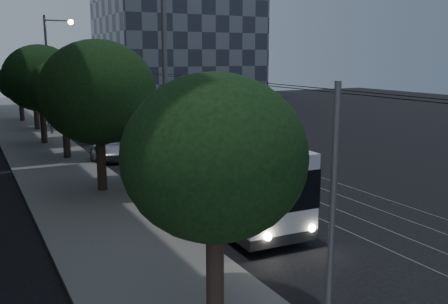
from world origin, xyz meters
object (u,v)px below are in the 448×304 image
car_white_b (90,127)px  car_white_d (78,119)px  car_white_c (62,121)px  trolleybus (206,166)px  car_white_a (106,137)px  streetlamp_near (175,68)px  streetlamp_far (53,64)px  pickup_silver (115,145)px

car_white_b → car_white_d: car_white_b is taller
car_white_b → car_white_c: 5.72m
trolleybus → car_white_a: 16.72m
car_white_b → streetlamp_near: size_ratio=0.47×
car_white_b → streetlamp_far: streetlamp_far is taller
trolleybus → car_white_d: size_ratio=3.33×
pickup_silver → streetlamp_near: 14.75m
car_white_a → car_white_c: size_ratio=0.96×
car_white_d → pickup_silver: bearing=-103.1°
pickup_silver → car_white_c: 15.22m
trolleybus → streetlamp_near: streetlamp_near is taller
trolleybus → pickup_silver: trolleybus is taller
car_white_c → streetlamp_near: streetlamp_near is taller
car_white_a → streetlamp_far: bearing=98.9°
car_white_c → streetlamp_near: size_ratio=0.38×
car_white_a → car_white_d: 11.56m
streetlamp_near → car_white_a: bearing=84.1°
car_white_a → car_white_d: car_white_d is taller
pickup_silver → car_white_a: size_ratio=1.55×
car_white_a → streetlamp_far: (-2.39, 6.75, 5.21)m
car_white_c → streetlamp_near: (-0.58, -28.94, 5.41)m
streetlamp_near → pickup_silver: bearing=84.8°
pickup_silver → trolleybus: bearing=-65.9°
trolleybus → car_white_c: (-1.40, 27.45, -1.14)m
car_white_c → car_white_d: (1.60, 0.79, 0.04)m
car_white_a → car_white_c: (-1.30, 10.76, 0.00)m
car_white_d → streetlamp_near: 30.29m
pickup_silver → car_white_b: 9.66m
trolleybus → streetlamp_far: streetlamp_far is taller
car_white_c → car_white_d: car_white_d is taller
trolleybus → car_white_a: trolleybus is taller
pickup_silver → car_white_d: (0.92, 16.00, -0.12)m
car_white_a → streetlamp_near: bearing=-106.6°
car_white_c → streetlamp_near: 29.44m
streetlamp_near → streetlamp_far: size_ratio=1.04×
streetlamp_near → streetlamp_far: streetlamp_near is taller
car_white_a → trolleybus: bearing=-100.3°
trolleybus → streetlamp_far: bearing=97.8°
car_white_a → streetlamp_far: size_ratio=0.38×
car_white_b → streetlamp_far: (-2.36, 1.55, 5.13)m
pickup_silver → streetlamp_far: streetlamp_far is taller
trolleybus → streetlamp_near: (-1.98, -1.49, 4.26)m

